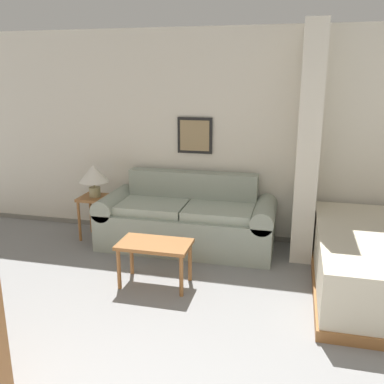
{
  "coord_description": "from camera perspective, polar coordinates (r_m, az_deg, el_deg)",
  "views": [
    {
      "loc": [
        0.92,
        -1.04,
        2.06
      ],
      "look_at": [
        0.06,
        2.5,
        1.05
      ],
      "focal_mm": 40.0,
      "sensor_mm": 36.0,
      "label": 1
    }
  ],
  "objects": [
    {
      "name": "side_table",
      "position": [
        5.61,
        -12.72,
        -1.69
      ],
      "size": [
        0.38,
        0.38,
        0.55
      ],
      "color": "#996033",
      "rests_on": "ground_plane"
    },
    {
      "name": "couch",
      "position": [
        5.24,
        -0.67,
        -3.82
      ],
      "size": [
        2.13,
        0.84,
        0.88
      ],
      "color": "#99A393",
      "rests_on": "ground_plane"
    },
    {
      "name": "wall_back",
      "position": [
        5.4,
        3.81,
        7.31
      ],
      "size": [
        7.72,
        0.16,
        2.6
      ],
      "color": "silver",
      "rests_on": "ground_plane"
    },
    {
      "name": "table_lamp",
      "position": [
        5.5,
        -12.97,
        2.26
      ],
      "size": [
        0.37,
        0.37,
        0.41
      ],
      "color": "tan",
      "rests_on": "side_table"
    },
    {
      "name": "wall_partition_pillar",
      "position": [
        4.96,
        15.2,
        6.12
      ],
      "size": [
        0.24,
        0.63,
        2.6
      ],
      "color": "silver",
      "rests_on": "ground_plane"
    },
    {
      "name": "coffee_table",
      "position": [
        4.29,
        -4.99,
        -7.53
      ],
      "size": [
        0.72,
        0.42,
        0.45
      ],
      "color": "#996033",
      "rests_on": "ground_plane"
    }
  ]
}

